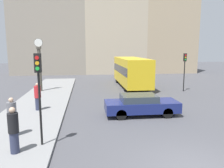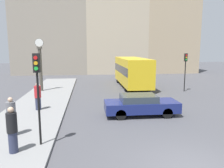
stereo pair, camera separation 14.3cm
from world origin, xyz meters
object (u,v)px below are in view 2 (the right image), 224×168
Objects in this scene: street_clock at (40,65)px; pedestrian_grey_jacket at (11,117)px; traffic_light_far at (186,64)px; sedan_car at (141,105)px; bus_distant at (132,70)px; pedestrian_black_jacket at (12,130)px; traffic_light_near at (37,80)px; pedestrian_red_top at (38,96)px.

street_clock reaches higher than pedestrian_grey_jacket.
street_clock is at bearing 174.81° from traffic_light_far.
street_clock is at bearing 132.48° from sedan_car.
traffic_light_far reaches higher than sedan_car.
pedestrian_black_jacket is at bearing -117.11° from bus_distant.
street_clock reaches higher than pedestrian_black_jacket.
traffic_light_near is 5.93m from pedestrian_red_top.
traffic_light_near is at bearing -37.05° from pedestrian_grey_jacket.
traffic_light_near reaches higher than pedestrian_red_top.
pedestrian_red_top is (-12.66, -5.61, -1.62)m from traffic_light_far.
traffic_light_far is 13.94m from pedestrian_red_top.
traffic_light_near is (-6.88, -14.56, 1.08)m from bus_distant.
pedestrian_grey_jacket is at bearing -157.22° from sedan_car.
traffic_light_near reaches higher than sedan_car.
sedan_car is 6.71m from pedestrian_red_top.
sedan_car is at bearing -98.65° from bus_distant.
pedestrian_red_top is at bearing -80.38° from street_clock.
traffic_light_near reaches higher than pedestrian_black_jacket.
traffic_light_far is 13.88m from street_clock.
pedestrian_grey_jacket is at bearing -142.25° from traffic_light_far.
street_clock is (-9.30, -2.20, 0.79)m from bus_distant.
traffic_light_far is at bearing 23.90° from pedestrian_red_top.
street_clock reaches higher than pedestrian_red_top.
pedestrian_black_jacket is at bearing -136.35° from traffic_light_far.
street_clock is at bearing 94.74° from pedestrian_grey_jacket.
pedestrian_red_top is at bearing 102.91° from traffic_light_near.
traffic_light_near is 2.61m from pedestrian_grey_jacket.
pedestrian_red_top is at bearing -131.92° from bus_distant.
sedan_car is 10.77m from bus_distant.
street_clock reaches higher than sedan_car.
traffic_light_far reaches higher than pedestrian_grey_jacket.
bus_distant is at bearing 48.08° from pedestrian_red_top.
traffic_light_far is 16.38m from pedestrian_grey_jacket.
pedestrian_grey_jacket is at bearing -85.26° from street_clock.
bus_distant is 17.07m from pedestrian_black_jacket.
traffic_light_near is at bearing -115.28° from bus_distant.
traffic_light_near is 1.03× the size of traffic_light_far.
traffic_light_far is at bearing 44.26° from traffic_light_near.
bus_distant is at bearing 81.35° from sedan_car.
traffic_light_far is (4.52, -3.45, 0.88)m from bus_distant.
traffic_light_near is 2.10× the size of pedestrian_grey_jacket.
sedan_car is 1.19× the size of traffic_light_near.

